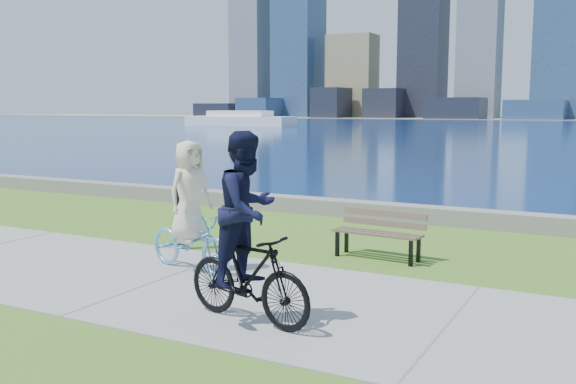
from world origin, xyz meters
name	(u,v)px	position (x,y,z in m)	size (l,w,h in m)	color
ground	(446,328)	(0.00, 0.00, 0.00)	(320.00, 320.00, 0.00)	#3E691B
concrete_path	(446,327)	(0.00, 0.00, 0.01)	(80.00, 3.50, 0.02)	gray
seawall	(527,223)	(0.00, 6.20, 0.17)	(90.00, 0.50, 0.35)	slate
ferry_near	(240,120)	(-41.86, 62.19, 0.80)	(14.20, 4.06, 1.93)	white
park_bench	(380,230)	(-1.78, 2.77, 0.46)	(1.47, 0.61, 0.75)	black
bollard_lamp	(181,206)	(-4.98, 1.82, 0.75)	(0.21, 0.21, 1.31)	black
cyclist_woman	(190,223)	(-3.93, 0.66, 0.73)	(0.97, 1.79, 1.91)	#62B0EE
cyclist_man	(247,243)	(-1.99, -0.90, 0.92)	(0.79, 1.79, 2.13)	black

